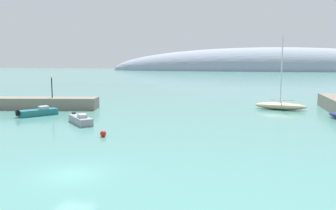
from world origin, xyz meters
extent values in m
plane|color=teal|center=(0.00, 0.00, 0.00)|extent=(600.00, 600.00, 0.00)
cube|color=gray|center=(-20.82, 27.03, 0.87)|extent=(19.47, 7.11, 1.74)
ellipsoid|color=#8E99AD|center=(25.71, 250.91, 0.00)|extent=(245.68, 51.36, 34.76)
ellipsoid|color=#C6B284|center=(15.90, 34.64, 0.55)|extent=(7.90, 3.82, 1.09)
cylinder|color=silver|center=(15.90, 34.64, 6.08)|extent=(0.19, 0.19, 9.97)
cube|color=silver|center=(16.23, 34.57, 1.44)|extent=(3.36, 0.80, 0.10)
cube|color=#1E6B70|center=(-16.43, 21.20, 0.42)|extent=(4.28, 4.94, 0.84)
cube|color=black|center=(-18.04, 19.03, 0.63)|extent=(0.55, 0.57, 0.75)
cube|color=#B2B7C1|center=(-15.99, 21.79, 1.04)|extent=(1.52, 1.55, 0.40)
cube|color=gray|center=(-8.00, 16.87, 0.42)|extent=(4.49, 4.56, 0.84)
cube|color=black|center=(-9.90, 18.83, 0.63)|extent=(0.56, 0.57, 0.75)
cube|color=#B2B7C1|center=(-7.48, 16.33, 1.04)|extent=(1.45, 1.46, 0.40)
sphere|color=red|center=(-2.56, 10.90, 0.30)|extent=(0.61, 0.61, 0.61)
cylinder|color=black|center=(-18.07, 27.44, 3.25)|extent=(0.16, 0.16, 3.03)
sphere|color=#EAEACC|center=(-18.07, 27.44, 4.95)|extent=(0.36, 0.36, 0.36)
camera|label=1|loc=(11.01, -19.84, 7.32)|focal=37.02mm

